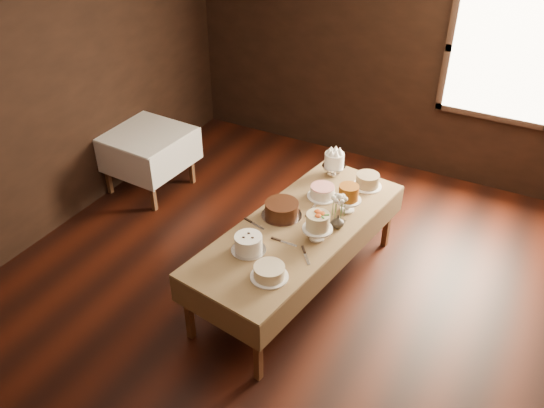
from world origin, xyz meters
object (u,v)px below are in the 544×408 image
(cake_meringue, at_px, (334,165))
(cake_flowers, at_px, (317,228))
(cake_speckled, at_px, (367,181))
(cake_server_a, at_px, (289,243))
(cake_server_c, at_px, (313,207))
(cake_swirl, at_px, (248,244))
(cake_server_b, at_px, (307,259))
(side_table, at_px, (146,139))
(display_table, at_px, (299,230))
(cake_cream, at_px, (269,272))
(cake_lattice, at_px, (322,192))
(cake_caramel, at_px, (348,200))
(cake_server_d, at_px, (338,222))
(cake_server_e, at_px, (258,226))
(flower_vase, at_px, (338,222))
(cake_chocolate, at_px, (282,210))

(cake_meringue, relative_size, cake_flowers, 1.02)
(cake_speckled, xyz_separation_m, cake_server_a, (-0.26, -1.16, -0.06))
(cake_server_c, bearing_deg, cake_meringue, 4.99)
(cake_swirl, bearing_deg, cake_server_b, 15.46)
(side_table, xyz_separation_m, cake_swirl, (2.09, -1.25, 0.13))
(cake_flowers, bearing_deg, cake_speckled, 85.26)
(display_table, relative_size, cake_cream, 7.96)
(cake_lattice, bearing_deg, side_table, 174.44)
(cake_lattice, distance_m, cake_cream, 1.24)
(cake_swirl, bearing_deg, cake_meringue, 84.83)
(display_table, distance_m, cake_server_c, 0.32)
(cake_cream, relative_size, cake_server_c, 1.25)
(cake_lattice, xyz_separation_m, cake_cream, (0.10, -1.23, -0.00))
(cake_server_b, bearing_deg, cake_caramel, 139.33)
(display_table, relative_size, cake_speckled, 8.46)
(display_table, xyz_separation_m, cake_flowers, (0.21, -0.10, 0.17))
(cake_meringue, xyz_separation_m, cake_server_d, (0.36, -0.74, -0.11))
(cake_server_a, distance_m, cake_server_e, 0.36)
(cake_speckled, distance_m, flower_vase, 0.75)
(cake_cream, distance_m, cake_server_e, 0.68)
(cake_lattice, xyz_separation_m, cake_server_c, (0.00, -0.20, -0.05))
(cake_server_c, bearing_deg, cake_swirl, 164.43)
(cake_flowers, bearing_deg, cake_chocolate, 159.84)
(cake_chocolate, relative_size, cake_cream, 1.42)
(cake_meringue, relative_size, cake_swirl, 0.86)
(cake_speckled, relative_size, cake_server_d, 1.18)
(cake_meringue, relative_size, cake_server_e, 1.13)
(cake_server_a, distance_m, cake_server_b, 0.25)
(cake_chocolate, xyz_separation_m, cake_server_b, (0.46, -0.44, -0.06))
(cake_lattice, bearing_deg, cake_cream, -85.18)
(side_table, height_order, cake_server_c, side_table)
(cake_lattice, distance_m, cake_server_c, 0.21)
(cake_caramel, bearing_deg, cake_server_c, -160.15)
(cake_chocolate, height_order, cake_server_d, cake_chocolate)
(side_table, bearing_deg, display_table, -17.80)
(cake_server_a, bearing_deg, side_table, 156.07)
(display_table, distance_m, flower_vase, 0.35)
(cake_chocolate, bearing_deg, cake_cream, -69.13)
(cake_speckled, distance_m, cake_server_a, 1.19)
(side_table, relative_size, cake_server_b, 3.82)
(cake_swirl, xyz_separation_m, cake_cream, (0.31, -0.21, -0.02))
(side_table, relative_size, cake_server_d, 3.82)
(cake_server_e, bearing_deg, flower_vase, 42.24)
(cake_cream, bearing_deg, cake_server_c, 95.61)
(cake_server_b, xyz_separation_m, cake_server_d, (0.02, 0.59, 0.00))
(cake_cream, bearing_deg, cake_meringue, 95.99)
(cake_lattice, bearing_deg, cake_server_e, -113.64)
(cake_caramel, height_order, cake_server_b, cake_caramel)
(cake_cream, relative_size, cake_server_d, 1.25)
(cake_server_e, bearing_deg, cake_lattice, 81.32)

